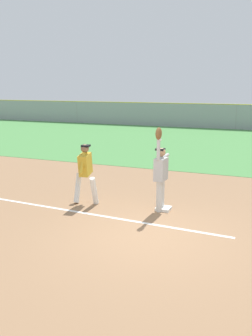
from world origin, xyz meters
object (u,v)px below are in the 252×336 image
object	(u,v)px
first_base	(163,208)
parked_car_green	(173,115)
fielder	(161,170)
parked_car_tan	(126,113)
parked_car_blue	(228,116)
runner	(85,170)
baseball	(160,140)

from	to	relation	value
first_base	parked_car_green	distance (m)	24.15
fielder	parked_car_tan	xyz separation A→B (m)	(-10.38, 24.01, -0.45)
first_base	fielder	size ratio (longest dim) A/B	0.17
first_base	fielder	distance (m)	1.09
first_base	parked_car_blue	size ratio (longest dim) A/B	0.08
parked_car_blue	fielder	bearing A→B (deg)	-92.83
fielder	runner	distance (m)	2.15
baseball	parked_car_green	world-z (taller)	baseball
first_base	parked_car_tan	size ratio (longest dim) A/B	0.08
runner	parked_car_blue	world-z (taller)	runner
baseball	parked_car_tan	bearing A→B (deg)	113.27
runner	parked_car_tan	world-z (taller)	runner
runner	baseball	distance (m)	2.34
baseball	parked_car_blue	size ratio (longest dim) A/B	0.02
first_base	parked_car_green	size ratio (longest dim) A/B	0.09
first_base	runner	xyz separation A→B (m)	(-2.21, -0.29, 0.96)
runner	parked_car_blue	xyz separation A→B (m)	(1.37, 23.61, -0.32)
runner	parked_car_tan	distance (m)	25.57
parked_car_blue	parked_car_tan	bearing A→B (deg)	171.73
runner	parked_car_green	distance (m)	24.01
runner	parked_car_green	size ratio (longest dim) A/B	0.39
fielder	parked_car_tan	size ratio (longest dim) A/B	0.50
fielder	runner	size ratio (longest dim) A/B	1.33
parked_car_tan	parked_car_blue	size ratio (longest dim) A/B	1.01
baseball	parked_car_blue	world-z (taller)	baseball
parked_car_tan	runner	bearing A→B (deg)	-65.45
parked_car_tan	parked_car_blue	xyz separation A→B (m)	(9.61, -0.60, 0.00)
parked_car_green	parked_car_blue	size ratio (longest dim) A/B	0.97
first_base	baseball	world-z (taller)	baseball
runner	parked_car_green	world-z (taller)	runner
parked_car_green	first_base	bearing A→B (deg)	-76.44
baseball	parked_car_green	size ratio (longest dim) A/B	0.02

